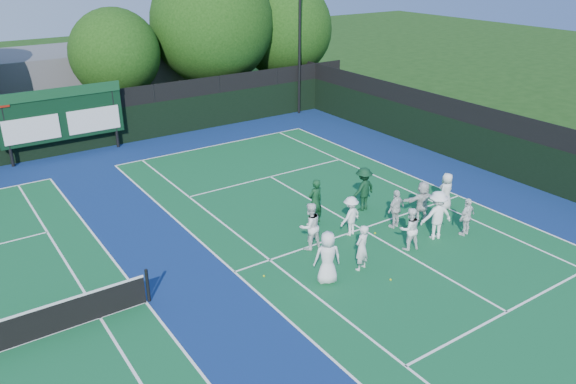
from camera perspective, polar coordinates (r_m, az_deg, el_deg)
ground at (r=20.76m, az=9.29°, el=-4.78°), size 120.00×120.00×0.00m
court_apron at (r=18.42m, az=-6.88°, el=-8.56°), size 34.00×32.00×0.01m
near_court at (r=21.40m, az=7.48°, el=-3.73°), size 11.05×23.85×0.01m
back_fence at (r=31.00m, az=-20.17°, el=6.35°), size 34.00×0.08×3.00m
divider_fence_right at (r=27.34m, az=22.00°, el=3.89°), size 0.08×32.00×3.00m
scoreboard at (r=30.18m, az=-22.03°, el=7.29°), size 6.00×0.21×3.55m
clubhouse at (r=39.38m, az=-17.81°, el=11.04°), size 18.00×6.00×4.00m
light_pole_right at (r=35.42m, az=1.20°, el=17.90°), size 1.20×0.30×10.12m
tree_c at (r=34.66m, az=-16.94°, el=13.12°), size 5.14×5.14×6.80m
tree_d at (r=36.85m, az=-7.56°, el=16.38°), size 7.64×7.64×9.33m
tree_e at (r=39.66m, az=-0.29°, el=16.04°), size 6.51×6.51×8.04m
tennis_ball_0 at (r=18.39m, az=10.38°, el=-8.75°), size 0.07×0.07×0.07m
tennis_ball_1 at (r=21.11m, az=8.83°, el=-4.14°), size 0.07×0.07×0.07m
tennis_ball_3 at (r=18.29m, az=-2.46°, el=-8.52°), size 0.07×0.07×0.07m
tennis_ball_5 at (r=22.99m, az=14.77°, el=-2.29°), size 0.07×0.07×0.07m
player_front_0 at (r=17.65m, az=4.03°, el=-6.66°), size 1.01×0.85×1.76m
player_front_1 at (r=18.46m, az=7.50°, el=-5.63°), size 0.66×0.52×1.60m
player_front_2 at (r=19.98m, az=12.25°, el=-3.68°), size 0.90×0.79×1.56m
player_front_3 at (r=20.89m, az=14.88°, el=-2.29°), size 1.35×1.02×1.84m
player_front_4 at (r=21.52m, az=17.71°, el=-2.41°), size 0.90×0.46×1.46m
player_back_0 at (r=19.54m, az=2.24°, el=-3.49°), size 0.85×0.67×1.73m
player_back_1 at (r=20.64m, az=6.36°, el=-2.44°), size 1.07×0.75×1.51m
player_back_2 at (r=21.44m, az=10.91°, el=-1.69°), size 0.94×0.51×1.53m
player_back_3 at (r=22.17m, az=13.46°, el=-0.92°), size 1.57×0.83×1.62m
player_back_4 at (r=23.43m, az=15.77°, el=0.07°), size 0.81×0.58×1.54m
coach_left at (r=21.35m, az=2.77°, el=-0.97°), size 0.69×0.49×1.80m
coach_right at (r=22.62m, az=7.67°, el=0.29°), size 1.24×0.81×1.80m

